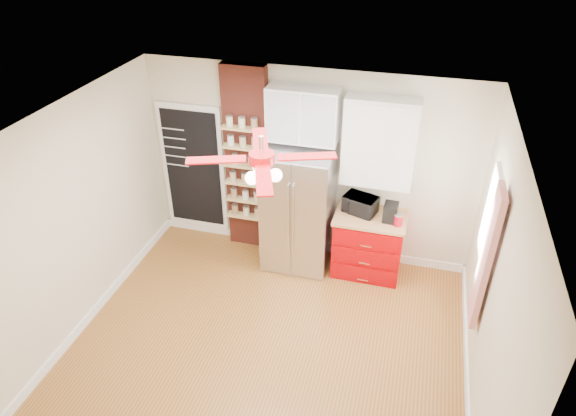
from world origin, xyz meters
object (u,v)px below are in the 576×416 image
(ceiling_fan, at_px, (262,159))
(pantry_jar_oats, at_px, (235,159))
(red_cabinet, at_px, (368,244))
(canister_left, at_px, (398,220))
(fridge, at_px, (298,209))
(coffee_maker, at_px, (390,212))
(toaster_oven, at_px, (360,204))

(ceiling_fan, relative_size, pantry_jar_oats, 10.58)
(red_cabinet, relative_size, canister_left, 6.24)
(fridge, bearing_deg, coffee_maker, 0.54)
(red_cabinet, relative_size, coffee_maker, 3.80)
(fridge, xyz_separation_m, pantry_jar_oats, (-0.93, 0.16, 0.56))
(fridge, distance_m, ceiling_fan, 2.25)
(ceiling_fan, xyz_separation_m, toaster_oven, (0.76, 1.74, -1.41))
(red_cabinet, bearing_deg, coffee_maker, -8.94)
(ceiling_fan, bearing_deg, coffee_maker, 54.63)
(coffee_maker, relative_size, pantry_jar_oats, 1.87)
(ceiling_fan, height_order, toaster_oven, ceiling_fan)
(fridge, relative_size, pantry_jar_oats, 13.22)
(ceiling_fan, bearing_deg, fridge, 91.76)
(canister_left, xyz_separation_m, pantry_jar_oats, (-2.25, 0.24, 0.46))
(ceiling_fan, relative_size, coffee_maker, 5.66)
(fridge, relative_size, toaster_oven, 4.11)
(coffee_maker, bearing_deg, ceiling_fan, -122.37)
(fridge, distance_m, coffee_maker, 1.22)
(red_cabinet, height_order, coffee_maker, coffee_maker)
(fridge, distance_m, pantry_jar_oats, 1.10)
(red_cabinet, bearing_deg, canister_left, -19.75)
(coffee_maker, distance_m, canister_left, 0.15)
(canister_left, height_order, pantry_jar_oats, pantry_jar_oats)
(red_cabinet, xyz_separation_m, canister_left, (0.36, -0.13, 0.52))
(canister_left, bearing_deg, pantry_jar_oats, 173.98)
(fridge, xyz_separation_m, red_cabinet, (0.97, 0.05, -0.42))
(coffee_maker, bearing_deg, pantry_jar_oats, 179.03)
(fridge, relative_size, red_cabinet, 1.86)
(fridge, distance_m, red_cabinet, 1.06)
(toaster_oven, height_order, canister_left, toaster_oven)
(fridge, distance_m, canister_left, 1.33)
(pantry_jar_oats, bearing_deg, coffee_maker, -3.96)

